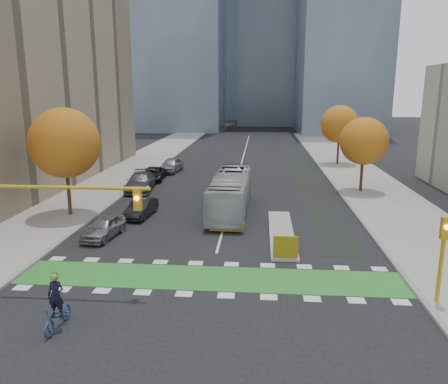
% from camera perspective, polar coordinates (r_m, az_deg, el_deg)
% --- Properties ---
extents(ground, '(300.00, 300.00, 0.00)m').
position_cam_1_polar(ground, '(21.52, -2.37, -12.79)').
color(ground, black).
rests_on(ground, ground).
extents(sidewalk_west, '(7.00, 120.00, 0.15)m').
position_cam_1_polar(sidewalk_west, '(43.36, -16.96, 0.08)').
color(sidewalk_west, gray).
rests_on(sidewalk_west, ground).
extents(sidewalk_east, '(7.00, 120.00, 0.15)m').
position_cam_1_polar(sidewalk_east, '(41.78, 19.95, -0.61)').
color(sidewalk_east, gray).
rests_on(sidewalk_east, ground).
extents(curb_west, '(0.30, 120.00, 0.16)m').
position_cam_1_polar(curb_west, '(42.19, -12.54, -0.01)').
color(curb_west, gray).
rests_on(curb_west, ground).
extents(curb_east, '(0.30, 120.00, 0.16)m').
position_cam_1_polar(curb_east, '(41.00, 15.23, -0.53)').
color(curb_east, gray).
rests_on(curb_east, ground).
extents(bike_crossing, '(20.00, 3.00, 0.01)m').
position_cam_1_polar(bike_crossing, '(22.87, -1.89, -11.15)').
color(bike_crossing, '#2A812A').
rests_on(bike_crossing, ground).
extents(centre_line, '(0.15, 70.00, 0.01)m').
position_cam_1_polar(centre_line, '(60.00, 2.37, 4.05)').
color(centre_line, silver).
rests_on(centre_line, ground).
extents(bike_lane_paint, '(2.50, 50.00, 0.01)m').
position_cam_1_polar(bike_lane_paint, '(50.35, 10.44, 2.10)').
color(bike_lane_paint, black).
rests_on(bike_lane_paint, ground).
extents(median_island, '(1.60, 10.00, 0.16)m').
position_cam_1_polar(median_island, '(29.74, 7.51, -5.28)').
color(median_island, gray).
rests_on(median_island, ground).
extents(hazard_board, '(1.40, 0.12, 1.30)m').
position_cam_1_polar(hazard_board, '(24.98, 8.05, -7.16)').
color(hazard_board, yellow).
rests_on(hazard_board, median_island).
extents(tree_west, '(5.20, 5.20, 8.22)m').
position_cam_1_polar(tree_west, '(34.61, -20.09, 6.02)').
color(tree_west, '#332114').
rests_on(tree_west, ground).
extents(tree_east_near, '(4.40, 4.40, 7.08)m').
position_cam_1_polar(tree_east_near, '(42.54, 17.81, 6.34)').
color(tree_east_near, '#332114').
rests_on(tree_east_near, ground).
extents(tree_east_far, '(4.80, 4.80, 7.65)m').
position_cam_1_polar(tree_east_far, '(58.23, 14.86, 8.54)').
color(tree_east_far, '#332114').
rests_on(tree_east_far, ground).
extents(traffic_signal_west, '(8.53, 0.56, 5.20)m').
position_cam_1_polar(traffic_signal_west, '(22.06, -23.56, -2.08)').
color(traffic_signal_west, '#BF9914').
rests_on(traffic_signal_west, ground).
extents(traffic_signal_east, '(0.35, 0.43, 4.10)m').
position_cam_1_polar(traffic_signal_east, '(21.41, 26.69, -6.47)').
color(traffic_signal_east, '#BF9914').
rests_on(traffic_signal_east, ground).
extents(cyclist, '(0.80, 2.09, 2.38)m').
position_cam_1_polar(cyclist, '(19.32, -20.94, -14.25)').
color(cyclist, navy).
rests_on(cyclist, ground).
extents(bus, '(2.90, 11.30, 3.13)m').
position_cam_1_polar(bus, '(34.34, 0.86, -0.10)').
color(bus, '#B0B5B8').
rests_on(bus, ground).
extents(parked_car_a, '(2.17, 4.28, 1.40)m').
position_cam_1_polar(parked_car_a, '(29.67, -15.44, -4.44)').
color(parked_car_a, gray).
rests_on(parked_car_a, ground).
extents(parked_car_b, '(1.79, 4.22, 1.36)m').
position_cam_1_polar(parked_car_b, '(33.90, -10.75, -2.06)').
color(parked_car_b, black).
rests_on(parked_car_b, ground).
extents(parked_car_c, '(2.93, 6.05, 1.70)m').
position_cam_1_polar(parked_car_c, '(42.77, -10.88, 1.31)').
color(parked_car_c, '#505055').
rests_on(parked_car_c, ground).
extents(parked_car_d, '(2.64, 5.11, 1.38)m').
position_cam_1_polar(parked_car_d, '(47.54, -9.27, 2.35)').
color(parked_car_d, black).
rests_on(parked_car_d, ground).
extents(parked_car_e, '(2.50, 5.10, 1.67)m').
position_cam_1_polar(parked_car_e, '(52.10, -6.91, 3.52)').
color(parked_car_e, gray).
rests_on(parked_car_e, ground).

